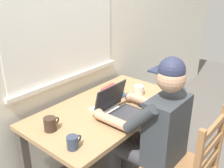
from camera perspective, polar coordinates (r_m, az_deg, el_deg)
name	(u,v)px	position (r m, az deg, el deg)	size (l,w,h in m)	color
back_wall	(67,29)	(2.25, -9.85, 11.82)	(6.00, 0.08, 2.60)	silver
desk	(107,118)	(2.19, -1.01, -7.34)	(1.32, 0.72, 0.71)	#9E7A51
seated_person	(153,129)	(1.94, 8.87, -9.59)	(0.50, 0.60, 1.25)	#33383D
laptop	(119,109)	(2.01, 1.46, -5.41)	(0.33, 0.29, 0.23)	#232328
computer_mouse	(143,105)	(2.16, 6.67, -4.50)	(0.06, 0.10, 0.03)	#232328
coffee_mug_white	(139,90)	(2.35, 5.89, -1.35)	(0.12, 0.09, 0.09)	silver
coffee_mug_dark	(50,124)	(1.88, -13.30, -8.47)	(0.12, 0.09, 0.10)	#38281E
coffee_mug_spare	(73,142)	(1.68, -8.52, -12.45)	(0.11, 0.07, 0.09)	#2D384C
book_stack_main	(112,93)	(2.29, 0.09, -1.87)	(0.21, 0.16, 0.10)	#2D5B9E
paper_pile_near_laptop	(106,109)	(2.10, -1.23, -5.55)	(0.22, 0.19, 0.01)	silver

